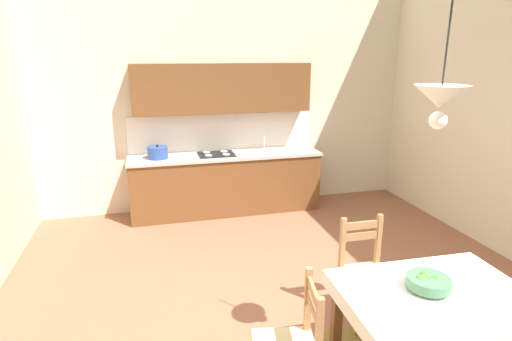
{
  "coord_description": "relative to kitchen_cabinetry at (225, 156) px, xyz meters",
  "views": [
    {
      "loc": [
        -1.18,
        -2.99,
        2.33
      ],
      "look_at": [
        -0.09,
        1.22,
        1.09
      ],
      "focal_mm": 28.92,
      "sensor_mm": 36.0,
      "label": 1
    }
  ],
  "objects": [
    {
      "name": "ground_plane",
      "position": [
        0.13,
        -2.9,
        -0.91
      ],
      "size": [
        6.2,
        6.94,
        0.1
      ],
      "primitive_type": "cube",
      "color": "#935B42"
    },
    {
      "name": "kitchen_cabinetry",
      "position": [
        0.0,
        0.0,
        0.0
      ],
      "size": [
        2.83,
        0.63,
        2.2
      ],
      "color": "brown",
      "rests_on": "ground_plane"
    },
    {
      "name": "fruit_bowl",
      "position": [
        0.74,
        -3.75,
        -0.04
      ],
      "size": [
        0.3,
        0.3,
        0.12
      ],
      "color": "#4C7F5B",
      "rests_on": "dining_table"
    },
    {
      "name": "dining_chair_kitchen_side",
      "position": [
        0.73,
        -2.95,
        -0.41
      ],
      "size": [
        0.42,
        0.42,
        0.93
      ],
      "color": "#D1BC89",
      "rests_on": "ground_plane"
    },
    {
      "name": "pendant_lamp",
      "position": [
        0.64,
        -3.77,
        1.21
      ],
      "size": [
        0.32,
        0.32,
        0.8
      ],
      "color": "black"
    },
    {
      "name": "dining_table",
      "position": [
        0.78,
        -3.78,
        -0.24
      ],
      "size": [
        1.32,
        0.93,
        0.75
      ],
      "color": "brown",
      "rests_on": "ground_plane"
    },
    {
      "name": "wall_back",
      "position": [
        0.13,
        0.33,
        1.19
      ],
      "size": [
        6.2,
        0.12,
        4.09
      ],
      "primitive_type": "cube",
      "color": "beige",
      "rests_on": "ground_plane"
    }
  ]
}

